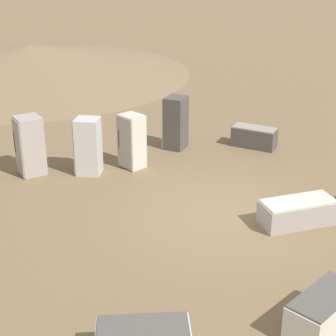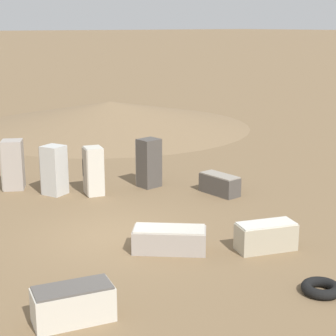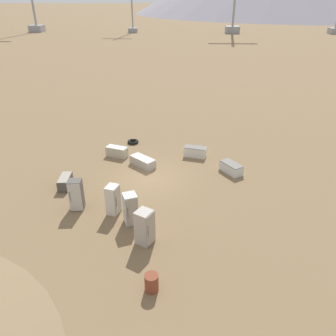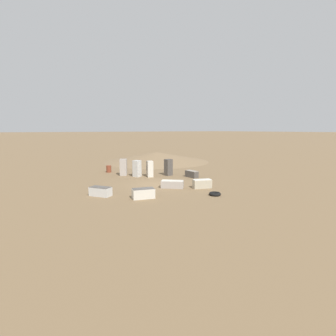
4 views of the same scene
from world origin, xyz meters
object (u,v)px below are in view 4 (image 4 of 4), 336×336
at_px(discarded_fridge_5, 150,169).
at_px(discarded_fridge_6, 123,167).
at_px(scrap_tire, 215,194).
at_px(discarded_fridge_7, 168,167).
at_px(discarded_fridge_0, 101,191).
at_px(discarded_fridge_8, 143,193).
at_px(discarded_fridge_3, 137,169).
at_px(discarded_fridge_1, 202,184).
at_px(discarded_fridge_2, 192,174).
at_px(discarded_fridge_4, 172,184).
at_px(rusty_barrel, 109,169).

bearing_deg(discarded_fridge_5, discarded_fridge_6, 55.86).
distance_m(discarded_fridge_5, scrap_tire, 9.39).
bearing_deg(discarded_fridge_7, discarded_fridge_0, -158.84).
distance_m(discarded_fridge_5, discarded_fridge_7, 2.09).
bearing_deg(discarded_fridge_8, discarded_fridge_0, -121.93).
distance_m(discarded_fridge_3, discarded_fridge_5, 1.35).
distance_m(discarded_fridge_0, discarded_fridge_6, 8.68).
distance_m(discarded_fridge_3, discarded_fridge_6, 1.70).
xyz_separation_m(discarded_fridge_1, scrap_tire, (-0.84, -2.41, -0.25)).
bearing_deg(discarded_fridge_5, discarded_fridge_2, -110.48).
bearing_deg(discarded_fridge_4, discarded_fridge_8, -24.13).
relative_size(discarded_fridge_1, discarded_fridge_6, 0.95).
xyz_separation_m(discarded_fridge_3, discarded_fridge_5, (1.05, -0.85, -0.02)).
bearing_deg(discarded_fridge_0, discarded_fridge_4, -41.24).
bearing_deg(discarded_fridge_0, discarded_fridge_5, 0.50).
xyz_separation_m(discarded_fridge_0, discarded_fridge_3, (5.86, 5.61, 0.51)).
xyz_separation_m(discarded_fridge_0, rusty_barrel, (4.46, 9.91, 0.05)).
bearing_deg(discarded_fridge_2, scrap_tire, -118.54).
height_order(discarded_fridge_4, rusty_barrel, rusty_barrel).
bearing_deg(discarded_fridge_3, discarded_fridge_1, -97.44).
relative_size(discarded_fridge_6, discarded_fridge_8, 1.04).
height_order(discarded_fridge_7, scrap_tire, discarded_fridge_7).
xyz_separation_m(discarded_fridge_3, scrap_tire, (1.25, -10.21, -0.73)).
bearing_deg(discarded_fridge_8, discarded_fridge_6, 178.24).
distance_m(discarded_fridge_3, discarded_fridge_4, 6.38).
bearing_deg(rusty_barrel, discarded_fridge_7, -50.68).
xyz_separation_m(discarded_fridge_0, discarded_fridge_7, (8.96, 4.42, 0.53)).
distance_m(discarded_fridge_2, discarded_fridge_5, 4.33).
distance_m(discarded_fridge_1, discarded_fridge_3, 8.09).
xyz_separation_m(discarded_fridge_0, discarded_fridge_1, (7.95, -2.19, 0.03)).
bearing_deg(discarded_fridge_1, scrap_tire, 0.45).
height_order(discarded_fridge_6, rusty_barrel, discarded_fridge_6).
bearing_deg(discarded_fridge_3, discarded_fridge_5, -61.49).
distance_m(discarded_fridge_1, discarded_fridge_4, 2.49).
bearing_deg(discarded_fridge_1, discarded_fridge_2, 170.96).
relative_size(discarded_fridge_4, discarded_fridge_5, 1.16).
bearing_deg(discarded_fridge_1, discarded_fridge_6, -142.59).
xyz_separation_m(discarded_fridge_0, discarded_fridge_6, (5.00, 7.08, 0.54)).
xyz_separation_m(discarded_fridge_4, discarded_fridge_6, (-0.93, 7.82, 0.56)).
distance_m(discarded_fridge_0, discarded_fridge_4, 5.97).
xyz_separation_m(discarded_fridge_1, discarded_fridge_8, (-5.66, -0.19, -0.00)).
bearing_deg(discarded_fridge_3, discarded_fridge_6, 98.00).
relative_size(discarded_fridge_1, discarded_fridge_4, 0.87).
relative_size(discarded_fridge_2, discarded_fridge_4, 0.77).
distance_m(discarded_fridge_4, discarded_fridge_7, 6.01).
relative_size(discarded_fridge_7, discarded_fridge_8, 1.03).
distance_m(discarded_fridge_4, rusty_barrel, 10.75).
xyz_separation_m(discarded_fridge_3, discarded_fridge_8, (-3.57, -8.00, -0.48)).
bearing_deg(discarded_fridge_7, discarded_fridge_2, -63.22).
distance_m(discarded_fridge_2, discarded_fridge_8, 9.27).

